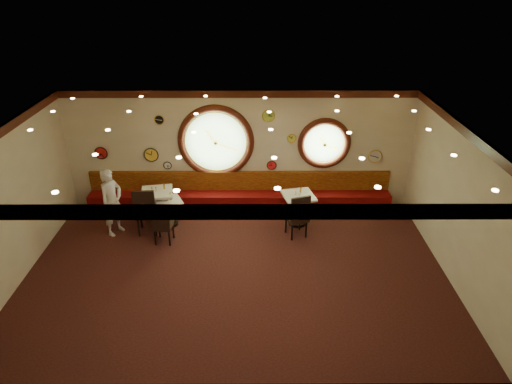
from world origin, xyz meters
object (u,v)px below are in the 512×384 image
(condiment_c_salt, at_px, (296,193))
(condiment_b_pepper, at_px, (167,199))
(condiment_b_salt, at_px, (166,197))
(condiment_a_bottle, at_px, (164,186))
(table_b, at_px, (169,209))
(condiment_c_bottle, at_px, (300,190))
(condiment_b_bottle, at_px, (171,196))
(table_a, at_px, (158,202))
(waiter, at_px, (112,202))
(table_c, at_px, (298,206))
(chair_c, at_px, (298,214))
(chair_a, at_px, (146,209))
(condiment_c_pepper, at_px, (300,194))
(condiment_a_salt, at_px, (152,189))
(chair_b, at_px, (162,222))
(condiment_a_pepper, at_px, (156,189))

(condiment_c_salt, xyz_separation_m, condiment_b_pepper, (-3.20, -0.06, -0.12))
(condiment_b_salt, height_order, condiment_a_bottle, condiment_a_bottle)
(table_b, relative_size, condiment_c_bottle, 5.54)
(condiment_c_salt, distance_m, condiment_b_bottle, 3.12)
(table_a, xyz_separation_m, condiment_c_salt, (3.48, -0.15, 0.33))
(condiment_b_salt, bearing_deg, waiter, -159.14)
(table_c, height_order, chair_c, chair_c)
(condiment_b_salt, xyz_separation_m, condiment_b_bottle, (0.12, -0.03, 0.04))
(condiment_b_pepper, height_order, condiment_c_bottle, condiment_c_bottle)
(table_a, xyz_separation_m, chair_a, (-0.16, -0.66, 0.17))
(condiment_c_salt, relative_size, condiment_a_bottle, 0.59)
(condiment_c_salt, height_order, condiment_c_bottle, condiment_c_bottle)
(condiment_c_salt, relative_size, condiment_c_pepper, 0.80)
(table_a, height_order, condiment_c_bottle, condiment_c_bottle)
(condiment_b_pepper, bearing_deg, table_b, 3.72)
(condiment_b_pepper, distance_m, condiment_c_bottle, 3.34)
(condiment_a_salt, relative_size, condiment_a_bottle, 0.60)
(chair_a, distance_m, waiter, 0.82)
(condiment_a_bottle, xyz_separation_m, condiment_c_bottle, (3.45, -0.20, -0.02))
(condiment_c_pepper, height_order, condiment_c_bottle, condiment_c_bottle)
(condiment_a_salt, xyz_separation_m, condiment_b_bottle, (0.49, -0.18, -0.11))
(table_c, xyz_separation_m, condiment_b_pepper, (-3.28, -0.05, 0.23))
(chair_c, height_order, condiment_a_salt, chair_c)
(condiment_b_bottle, bearing_deg, condiment_a_salt, 159.81)
(chair_a, xyz_separation_m, condiment_a_salt, (0.03, 0.69, 0.18))
(table_b, height_order, condiment_c_salt, condiment_c_salt)
(chair_c, bearing_deg, condiment_c_bottle, 62.56)
(condiment_c_pepper, bearing_deg, condiment_c_salt, 151.72)
(condiment_c_pepper, xyz_separation_m, waiter, (-4.54, -0.38, -0.03))
(condiment_b_salt, relative_size, condiment_c_salt, 1.13)
(chair_b, height_order, condiment_c_bottle, chair_b)
(condiment_a_pepper, xyz_separation_m, condiment_c_pepper, (3.60, -0.20, -0.02))
(table_c, distance_m, condiment_b_pepper, 3.28)
(condiment_a_pepper, height_order, waiter, waiter)
(condiment_b_pepper, relative_size, waiter, 0.07)
(table_a, height_order, condiment_b_bottle, condiment_b_bottle)
(chair_b, distance_m, condiment_a_bottle, 1.27)
(chair_a, xyz_separation_m, condiment_c_salt, (3.64, 0.51, 0.16))
(chair_c, xyz_separation_m, waiter, (-4.47, 0.23, 0.20))
(condiment_a_bottle, bearing_deg, table_b, -67.07)
(table_b, xyz_separation_m, chair_b, (-0.01, -0.88, 0.16))
(chair_a, distance_m, chair_c, 3.67)
(table_a, xyz_separation_m, chair_c, (3.50, -0.81, 0.12))
(condiment_c_salt, height_order, waiter, waiter)
(condiment_c_bottle, bearing_deg, table_c, -118.19)
(table_b, height_order, waiter, waiter)
(table_b, height_order, condiment_b_bottle, condiment_b_bottle)
(chair_a, bearing_deg, table_a, 72.86)
(table_a, relative_size, chair_a, 1.16)
(table_a, bearing_deg, condiment_c_pepper, -3.23)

